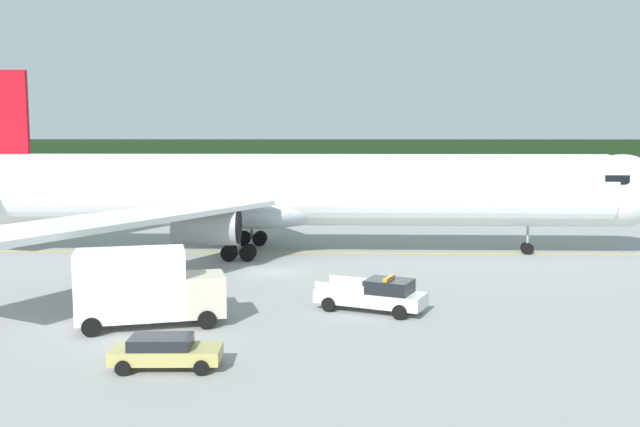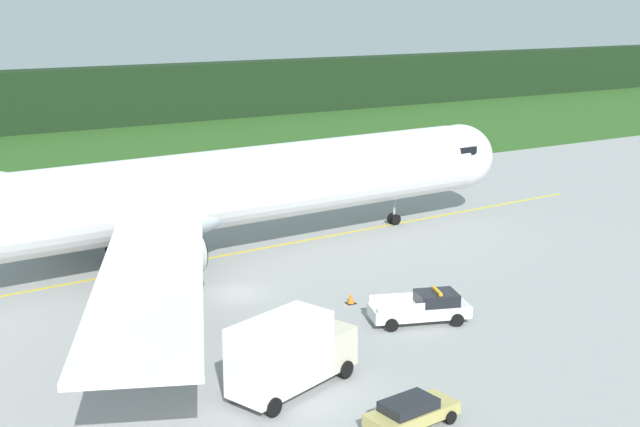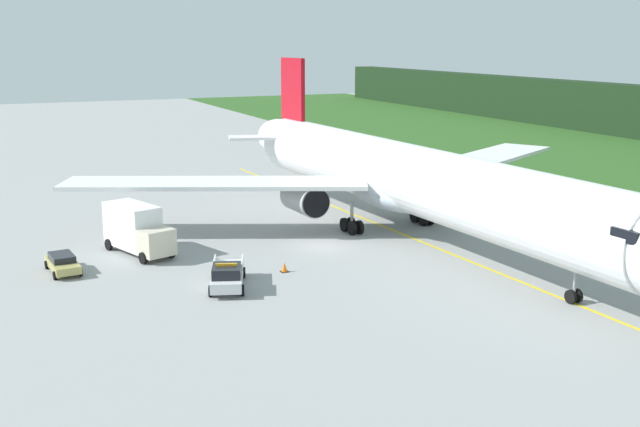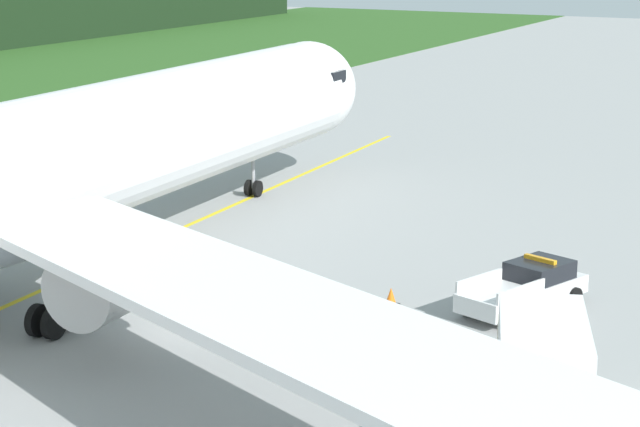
{
  "view_description": "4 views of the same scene",
  "coord_description": "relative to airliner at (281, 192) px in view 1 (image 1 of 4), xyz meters",
  "views": [
    {
      "loc": [
        7.19,
        -46.01,
        9.18
      ],
      "look_at": [
        2.69,
        9.02,
        3.05
      ],
      "focal_mm": 38.9,
      "sensor_mm": 36.0,
      "label": 1
    },
    {
      "loc": [
        -22.5,
        -47.03,
        18.22
      ],
      "look_at": [
        5.6,
        -1.17,
        4.83
      ],
      "focal_mm": 48.13,
      "sensor_mm": 36.0,
      "label": 2
    },
    {
      "loc": [
        54.87,
        -24.72,
        16.35
      ],
      "look_at": [
        3.58,
        -1.73,
        3.62
      ],
      "focal_mm": 43.34,
      "sensor_mm": 36.0,
      "label": 3
    },
    {
      "loc": [
        -33.72,
        -22.2,
        14.18
      ],
      "look_at": [
        4.64,
        -2.54,
        3.5
      ],
      "focal_mm": 64.4,
      "sensor_mm": 36.0,
      "label": 4
    }
  ],
  "objects": [
    {
      "name": "ground",
      "position": [
        0.31,
        -8.01,
        -4.87
      ],
      "size": [
        320.0,
        320.0,
        0.0
      ],
      "primitive_type": "plane",
      "color": "gray"
    },
    {
      "name": "grass_verge",
      "position": [
        0.31,
        47.21,
        -4.85
      ],
      "size": [
        320.0,
        49.54,
        0.04
      ],
      "primitive_type": "cube",
      "color": "#2B551F",
      "rests_on": "ground"
    },
    {
      "name": "distant_tree_line",
      "position": [
        0.31,
        70.02,
        -0.52
      ],
      "size": [
        288.0,
        5.35,
        8.71
      ],
      "primitive_type": "cube",
      "color": "black",
      "rests_on": "ground"
    },
    {
      "name": "taxiway_centerline_main",
      "position": [
        0.61,
        0.03,
        -4.87
      ],
      "size": [
        79.0,
        4.15,
        0.01
      ],
      "primitive_type": "cube",
      "rotation": [
        0.0,
        0.0,
        0.05
      ],
      "color": "yellow",
      "rests_on": "ground"
    },
    {
      "name": "airliner",
      "position": [
        0.0,
        0.0,
        0.0
      ],
      "size": [
        59.98,
        53.54,
        14.39
      ],
      "color": "white",
      "rests_on": "ground"
    },
    {
      "name": "ops_pickup_truck",
      "position": [
        7.45,
        -18.14,
        -3.97
      ],
      "size": [
        6.1,
        3.86,
        1.94
      ],
      "color": "silver",
      "rests_on": "ground"
    },
    {
      "name": "catering_truck",
      "position": [
        -3.63,
        -21.95,
        -2.89
      ],
      "size": [
        7.4,
        4.54,
        3.97
      ],
      "color": "beige",
      "rests_on": "ground"
    },
    {
      "name": "staff_car",
      "position": [
        -0.83,
        -27.84,
        -4.17
      ],
      "size": [
        4.45,
        2.28,
        1.3
      ],
      "color": "tan",
      "rests_on": "ground"
    },
    {
      "name": "apron_cone",
      "position": [
        5.61,
        -13.31,
        -4.53
      ],
      "size": [
        0.56,
        0.56,
        0.71
      ],
      "color": "black",
      "rests_on": "ground"
    }
  ]
}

